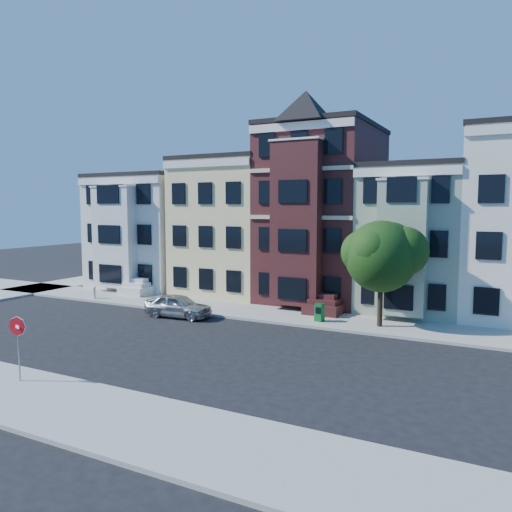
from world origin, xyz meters
The scene contains 12 objects.
ground centered at (0.00, 0.00, 0.00)m, with size 120.00×120.00×0.00m, color black.
far_sidewalk centered at (0.00, 8.00, 0.07)m, with size 60.00×4.00×0.15m, color #9E9B93.
near_sidewalk centered at (0.00, -8.00, 0.07)m, with size 60.00×4.00×0.15m, color #9E9B93.
house_white centered at (-15.00, 14.50, 4.50)m, with size 8.00×9.00×9.00m, color silver.
house_yellow centered at (-7.00, 14.50, 5.00)m, with size 7.00×9.00×10.00m, color beige.
house_brown centered at (0.00, 14.50, 6.00)m, with size 7.00×9.00×12.00m, color #401818.
house_green centered at (6.50, 14.50, 4.50)m, with size 6.00×9.00×9.00m, color gray.
street_tree centered at (5.78, 7.68, 3.73)m, with size 6.15×6.15×7.15m, color #204913, non-canonical shape.
parked_car centered at (-5.73, 4.94, 0.71)m, with size 1.68×4.17×1.42m, color #ACAEB2.
newspaper_box centered at (2.44, 7.28, 0.66)m, with size 0.46×0.41×1.02m, color #0E5B22.
fire_hydrant centered at (-14.29, 6.62, 0.50)m, with size 0.24×0.24×0.69m, color white.
stop_sign centered at (-4.12, -7.19, 1.54)m, with size 0.76×0.11×2.78m, color red, non-canonical shape.
Camera 1 is at (12.12, -19.22, 6.64)m, focal length 35.00 mm.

